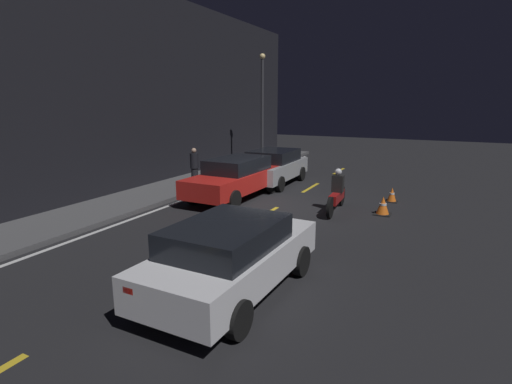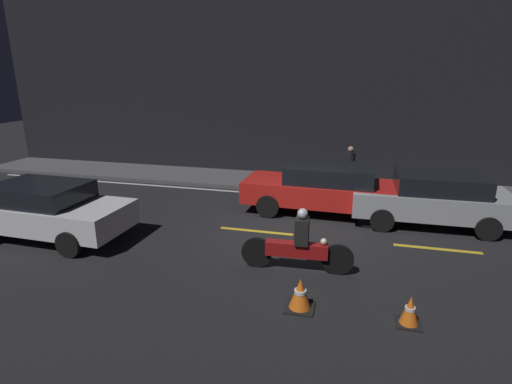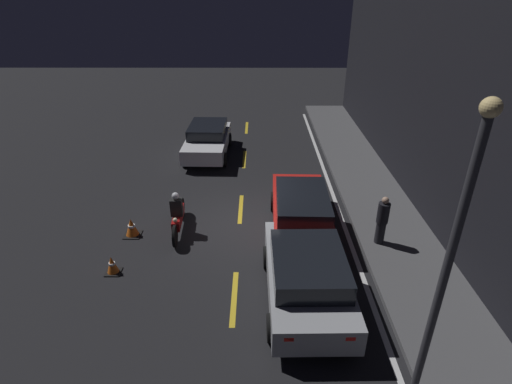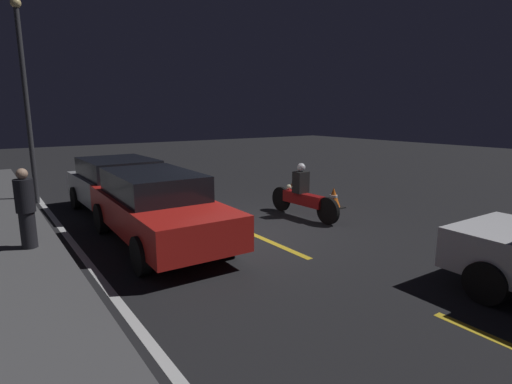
{
  "view_description": "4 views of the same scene",
  "coord_description": "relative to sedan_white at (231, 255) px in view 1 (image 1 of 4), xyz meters",
  "views": [
    {
      "loc": [
        -12.03,
        -5.14,
        3.51
      ],
      "look_at": [
        -1.21,
        0.21,
        0.76
      ],
      "focal_mm": 28.0,
      "sensor_mm": 36.0,
      "label": 1
    },
    {
      "loc": [
        1.48,
        -9.61,
        4.05
      ],
      "look_at": [
        -1.01,
        0.01,
        1.09
      ],
      "focal_mm": 28.0,
      "sensor_mm": 36.0,
      "label": 2
    },
    {
      "loc": [
        11.18,
        0.57,
        6.99
      ],
      "look_at": [
        -0.73,
        0.54,
        0.81
      ],
      "focal_mm": 28.0,
      "sensor_mm": 36.0,
      "label": 3
    },
    {
      "loc": [
        -7.17,
        4.85,
        2.68
      ],
      "look_at": [
        -0.3,
        0.04,
        1.0
      ],
      "focal_mm": 28.0,
      "sensor_mm": 36.0,
      "label": 4
    }
  ],
  "objects": [
    {
      "name": "building_front",
      "position": [
        6.05,
        7.89,
        3.18
      ],
      "size": [
        28.0,
        0.3,
        7.87
      ],
      "color": "black",
      "rests_on": "ground"
    },
    {
      "name": "motorcycle",
      "position": [
        6.43,
        -0.24,
        -0.18
      ],
      "size": [
        2.39,
        0.37,
        1.4
      ],
      "rotation": [
        0.0,
        0.0,
        0.05
      ],
      "color": "black",
      "rests_on": "ground"
    },
    {
      "name": "pedestrian",
      "position": [
        7.3,
        5.9,
        0.16
      ],
      "size": [
        0.34,
        0.34,
        1.52
      ],
      "color": "black",
      "rests_on": "raised_curb"
    },
    {
      "name": "lane_solid_kerb",
      "position": [
        6.05,
        5.11,
        -0.75
      ],
      "size": [
        25.2,
        0.14,
        0.01
      ],
      "color": "silver",
      "rests_on": "ground"
    },
    {
      "name": "lane_dash_b",
      "position": [
        0.55,
        1.68,
        -0.75
      ],
      "size": [
        2.0,
        0.14,
        0.01
      ],
      "color": "gold",
      "rests_on": "ground"
    },
    {
      "name": "ground_plane",
      "position": [
        6.05,
        1.68,
        -0.75
      ],
      "size": [
        56.0,
        56.0,
        0.0
      ],
      "primitive_type": "plane",
      "color": "black"
    },
    {
      "name": "street_lamp",
      "position": [
        12.26,
        5.21,
        2.48
      ],
      "size": [
        0.28,
        0.28,
        5.76
      ],
      "color": "#333338",
      "rests_on": "ground"
    },
    {
      "name": "taxi_red",
      "position": [
        6.62,
        3.62,
        0.04
      ],
      "size": [
        4.64,
        1.95,
        1.48
      ],
      "rotation": [
        0.0,
        0.0,
        3.11
      ],
      "color": "red",
      "rests_on": "ground"
    },
    {
      "name": "traffic_cone_mid",
      "position": [
        8.56,
        -1.68,
        -0.5
      ],
      "size": [
        0.41,
        0.41,
        0.52
      ],
      "color": "black",
      "rests_on": "ground"
    },
    {
      "name": "lane_dash_e",
      "position": [
        14.05,
        1.68,
        -0.75
      ],
      "size": [
        2.0,
        0.14,
        0.01
      ],
      "color": "gold",
      "rests_on": "ground"
    },
    {
      "name": "hatchback_silver",
      "position": [
        9.61,
        3.46,
        0.02
      ],
      "size": [
        4.16,
        2.06,
        1.45
      ],
      "rotation": [
        0.0,
        0.0,
        3.16
      ],
      "color": "#9EA0A5",
      "rests_on": "ground"
    },
    {
      "name": "sedan_white",
      "position": [
        0.0,
        0.0,
        0.0
      ],
      "size": [
        4.14,
        1.99,
        1.41
      ],
      "rotation": [
        0.0,
        0.0,
        -0.03
      ],
      "color": "silver",
      "rests_on": "ground"
    },
    {
      "name": "lane_dash_c",
      "position": [
        5.05,
        1.68,
        -0.75
      ],
      "size": [
        2.0,
        0.14,
        0.01
      ],
      "color": "gold",
      "rests_on": "ground"
    },
    {
      "name": "traffic_cone_near",
      "position": [
        6.72,
        -1.66,
        -0.47
      ],
      "size": [
        0.52,
        0.52,
        0.59
      ],
      "color": "black",
      "rests_on": "ground"
    },
    {
      "name": "lane_dash_d",
      "position": [
        9.55,
        1.68,
        -0.75
      ],
      "size": [
        2.0,
        0.14,
        0.01
      ],
      "color": "gold",
      "rests_on": "ground"
    },
    {
      "name": "raised_curb",
      "position": [
        6.05,
        6.55,
        -0.68
      ],
      "size": [
        28.0,
        2.38,
        0.15
      ],
      "color": "#4C4C4F",
      "rests_on": "ground"
    }
  ]
}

